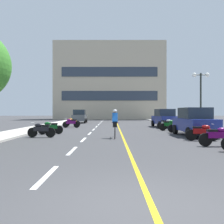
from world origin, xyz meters
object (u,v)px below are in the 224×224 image
at_px(motorcycle_3, 201,132).
at_px(motorcycle_9, 70,123).
at_px(parked_car_near, 194,122).
at_px(motorcycle_2, 217,136).
at_px(parked_car_far, 79,116).
at_px(motorcycle_6, 178,126).
at_px(motorcycle_4, 41,130).
at_px(motorcycle_10, 71,122).
at_px(cyclist_rider, 114,123).
at_px(street_lamp_mid, 200,87).
at_px(motorcycle_8, 166,124).
at_px(parked_car_mid, 164,118).
at_px(motorcycle_7, 169,125).
at_px(motorcycle_5, 50,127).

relative_size(motorcycle_3, motorcycle_9, 0.99).
relative_size(parked_car_near, motorcycle_2, 2.50).
relative_size(parked_car_far, motorcycle_6, 2.51).
relative_size(motorcycle_4, motorcycle_9, 1.00).
bearing_deg(motorcycle_10, cyclist_rider, -69.26).
height_order(street_lamp_mid, cyclist_rider, street_lamp_mid).
xyz_separation_m(motorcycle_3, motorcycle_8, (0.07, 9.20, 0.00)).
height_order(parked_car_near, parked_car_mid, same).
xyz_separation_m(motorcycle_2, motorcycle_8, (0.13, 11.39, 0.00)).
xyz_separation_m(parked_car_mid, motorcycle_9, (-9.24, -0.89, -0.44)).
distance_m(parked_car_mid, motorcycle_7, 4.66).
height_order(motorcycle_5, motorcycle_10, same).
xyz_separation_m(parked_car_far, cyclist_rider, (4.64, -20.03, -0.03)).
xyz_separation_m(parked_car_far, motorcycle_8, (9.35, -12.28, -0.44)).
relative_size(motorcycle_3, motorcycle_7, 0.99).
xyz_separation_m(street_lamp_mid, motorcycle_5, (-11.77, -4.02, -3.15)).
relative_size(motorcycle_4, cyclist_rider, 0.96).
relative_size(motorcycle_7, motorcycle_8, 1.03).
relative_size(parked_car_far, cyclist_rider, 2.40).
distance_m(parked_car_far, cyclist_rider, 20.56).
bearing_deg(parked_car_far, motorcycle_8, -52.72).
relative_size(motorcycle_5, motorcycle_9, 0.97).
bearing_deg(motorcycle_5, parked_car_mid, 40.02).
bearing_deg(parked_car_mid, parked_car_far, 135.58).
distance_m(motorcycle_2, motorcycle_6, 7.70).
distance_m(street_lamp_mid, motorcycle_2, 10.99).
distance_m(parked_car_far, motorcycle_6, 18.58).
xyz_separation_m(motorcycle_7, cyclist_rider, (-4.53, -5.90, 0.41)).
distance_m(parked_car_far, motorcycle_8, 15.44).
distance_m(motorcycle_5, motorcycle_6, 9.40).
bearing_deg(motorcycle_4, parked_car_far, 90.53).
distance_m(motorcycle_8, cyclist_rider, 9.08).
bearing_deg(motorcycle_5, parked_car_far, 90.69).
bearing_deg(parked_car_far, motorcycle_5, -89.31).
bearing_deg(street_lamp_mid, motorcycle_4, -152.35).
height_order(motorcycle_2, motorcycle_3, same).
bearing_deg(cyclist_rider, motorcycle_7, 52.45).
distance_m(parked_car_near, parked_car_far, 21.12).
relative_size(parked_car_near, motorcycle_10, 2.50).
height_order(motorcycle_2, motorcycle_7, same).
xyz_separation_m(parked_car_mid, motorcycle_2, (-0.51, -14.13, -0.44)).
distance_m(parked_car_mid, motorcycle_10, 9.48).
height_order(parked_car_mid, motorcycle_2, parked_car_mid).
bearing_deg(street_lamp_mid, motorcycle_2, -105.22).
bearing_deg(parked_car_far, motorcycle_10, -87.94).
distance_m(parked_car_mid, motorcycle_4, 13.94).
relative_size(street_lamp_mid, motorcycle_2, 2.78).
xyz_separation_m(motorcycle_10, cyclist_rider, (4.33, -11.44, 0.41)).
distance_m(parked_car_near, motorcycle_5, 9.64).
xyz_separation_m(parked_car_mid, motorcycle_10, (-9.42, 0.94, -0.44)).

